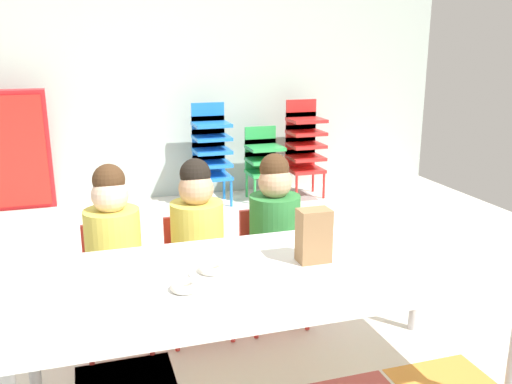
# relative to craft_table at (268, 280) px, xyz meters

# --- Properties ---
(ground_plane) EXTENTS (6.06, 5.30, 0.02)m
(ground_plane) POSITION_rel_craft_table_xyz_m (-0.10, 0.74, -0.56)
(ground_plane) COLOR silver
(back_wall) EXTENTS (6.06, 0.10, 2.61)m
(back_wall) POSITION_rel_craft_table_xyz_m (-0.11, 3.39, 0.75)
(back_wall) COLOR #B2C1B7
(back_wall) RESTS_ON ground_plane
(craft_table) EXTENTS (2.01, 0.82, 0.60)m
(craft_table) POSITION_rel_craft_table_xyz_m (0.00, 0.00, 0.00)
(craft_table) COLOR white
(craft_table) RESTS_ON ground_plane
(seated_child_near_camera) EXTENTS (0.32, 0.32, 0.92)m
(seated_child_near_camera) POSITION_rel_craft_table_xyz_m (-0.55, 0.64, 0.00)
(seated_child_near_camera) COLOR red
(seated_child_near_camera) RESTS_ON ground_plane
(seated_child_middle_seat) EXTENTS (0.32, 0.32, 0.92)m
(seated_child_middle_seat) POSITION_rel_craft_table_xyz_m (-0.15, 0.64, 0.00)
(seated_child_middle_seat) COLOR red
(seated_child_middle_seat) RESTS_ON ground_plane
(seated_child_far_right) EXTENTS (0.34, 0.34, 0.92)m
(seated_child_far_right) POSITION_rel_craft_table_xyz_m (0.25, 0.64, 0.00)
(seated_child_far_right) COLOR red
(seated_child_far_right) RESTS_ON ground_plane
(kid_chair_blue_stack) EXTENTS (0.32, 0.30, 0.92)m
(kid_chair_blue_stack) POSITION_rel_craft_table_xyz_m (0.47, 2.99, -0.04)
(kid_chair_blue_stack) COLOR blue
(kid_chair_blue_stack) RESTS_ON ground_plane
(kid_chair_green_stack) EXTENTS (0.32, 0.30, 0.68)m
(kid_chair_green_stack) POSITION_rel_craft_table_xyz_m (0.98, 2.99, -0.16)
(kid_chair_green_stack) COLOR green
(kid_chair_green_stack) RESTS_ON ground_plane
(kid_chair_red_stack) EXTENTS (0.32, 0.30, 0.92)m
(kid_chair_red_stack) POSITION_rel_craft_table_xyz_m (1.39, 2.99, -0.04)
(kid_chair_red_stack) COLOR red
(kid_chair_red_stack) RESTS_ON ground_plane
(paper_bag_brown) EXTENTS (0.13, 0.09, 0.22)m
(paper_bag_brown) POSITION_rel_craft_table_xyz_m (0.20, 0.03, 0.15)
(paper_bag_brown) COLOR #9E754C
(paper_bag_brown) RESTS_ON craft_table
(paper_plate_near_edge) EXTENTS (0.18, 0.18, 0.01)m
(paper_plate_near_edge) POSITION_rel_craft_table_xyz_m (-0.22, 0.03, 0.05)
(paper_plate_near_edge) COLOR white
(paper_plate_near_edge) RESTS_ON craft_table
(donut_powdered_on_plate) EXTENTS (0.11, 0.11, 0.03)m
(donut_powdered_on_plate) POSITION_rel_craft_table_xyz_m (-0.22, 0.03, 0.07)
(donut_powdered_on_plate) COLOR white
(donut_powdered_on_plate) RESTS_ON craft_table
(donut_powdered_loose) EXTENTS (0.11, 0.11, 0.03)m
(donut_powdered_loose) POSITION_rel_craft_table_xyz_m (-0.35, -0.09, 0.06)
(donut_powdered_loose) COLOR white
(donut_powdered_loose) RESTS_ON craft_table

